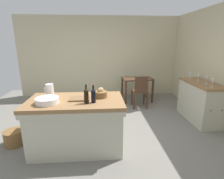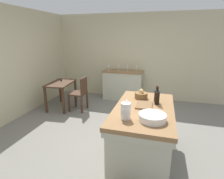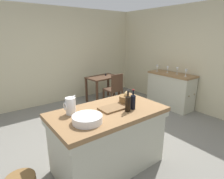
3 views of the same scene
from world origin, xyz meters
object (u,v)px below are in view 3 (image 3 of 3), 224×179
(pitcher, at_px, (71,106))
(wine_glass_right, at_px, (157,67))
(island_table, at_px, (108,137))
(wine_glass_left, at_px, (177,69))
(bread_basket, at_px, (126,98))
(cutting_board, at_px, (112,108))
(wine_glass_middle, at_px, (168,68))
(wine_glass_far_left, at_px, (186,71))
(wine_bottle_dark, at_px, (133,101))
(wash_bowl, at_px, (87,119))
(writing_desk, at_px, (103,80))
(wine_bottle_amber, at_px, (128,103))
(side_cabinet, at_px, (170,90))
(wooden_chair, at_px, (114,89))

(pitcher, relative_size, wine_glass_right, 1.51)
(island_table, bearing_deg, wine_glass_left, 16.28)
(pitcher, xyz_separation_m, bread_basket, (0.87, -0.10, -0.05))
(cutting_board, bearing_deg, wine_glass_middle, 21.91)
(pitcher, height_order, wine_glass_far_left, pitcher)
(bread_basket, distance_m, wine_glass_right, 2.58)
(wine_glass_middle, bearing_deg, cutting_board, -158.09)
(bread_basket, xyz_separation_m, wine_bottle_dark, (-0.11, -0.26, 0.05))
(cutting_board, distance_m, wine_glass_middle, 2.83)
(wash_bowl, distance_m, wine_glass_left, 3.28)
(island_table, distance_m, writing_desk, 2.87)
(pitcher, bearing_deg, wine_bottle_amber, -30.18)
(wine_bottle_dark, height_order, wine_glass_middle, wine_bottle_dark)
(pitcher, relative_size, cutting_board, 0.79)
(bread_basket, bearing_deg, wine_glass_middle, 22.90)
(writing_desk, xyz_separation_m, wash_bowl, (-1.96, -2.55, 0.32))
(side_cabinet, xyz_separation_m, wash_bowl, (-3.12, -1.08, 0.47))
(writing_desk, bearing_deg, wine_glass_left, -53.82)
(writing_desk, relative_size, bread_basket, 4.29)
(wine_glass_middle, bearing_deg, pitcher, -164.63)
(island_table, bearing_deg, wine_glass_right, 27.31)
(wooden_chair, relative_size, pitcher, 3.45)
(pitcher, height_order, wine_glass_right, pitcher)
(wine_glass_left, bearing_deg, wine_glass_middle, 98.29)
(pitcher, height_order, cutting_board, pitcher)
(writing_desk, height_order, wine_glass_middle, wine_glass_middle)
(writing_desk, xyz_separation_m, wine_glass_left, (1.18, -1.61, 0.43))
(wine_bottle_amber, bearing_deg, wooden_chair, 56.55)
(cutting_board, distance_m, wine_glass_left, 2.78)
(side_cabinet, relative_size, wine_glass_left, 6.78)
(writing_desk, relative_size, cutting_board, 2.86)
(wine_bottle_dark, distance_m, wine_glass_left, 2.61)
(wooden_chair, xyz_separation_m, wine_glass_right, (1.14, -0.46, 0.54))
(pitcher, xyz_separation_m, wine_glass_far_left, (3.13, 0.33, 0.04))
(wine_bottle_amber, bearing_deg, wine_glass_left, 21.07)
(writing_desk, bearing_deg, wine_glass_middle, -49.77)
(side_cabinet, bearing_deg, wine_bottle_dark, -155.57)
(pitcher, xyz_separation_m, wine_bottle_dark, (0.76, -0.36, 0.00))
(pitcher, distance_m, wash_bowl, 0.35)
(side_cabinet, distance_m, wine_glass_right, 0.73)
(side_cabinet, height_order, bread_basket, bread_basket)
(bread_basket, relative_size, wine_bottle_dark, 0.78)
(wash_bowl, bearing_deg, pitcher, 97.89)
(wash_bowl, bearing_deg, cutting_board, 17.75)
(side_cabinet, bearing_deg, wine_glass_right, 97.63)
(cutting_board, distance_m, wine_glass_right, 2.93)
(pitcher, relative_size, wash_bowl, 0.74)
(side_cabinet, xyz_separation_m, bread_basket, (-2.30, -0.83, 0.49))
(island_table, xyz_separation_m, wash_bowl, (-0.41, -0.15, 0.45))
(writing_desk, xyz_separation_m, wine_glass_far_left, (1.12, -1.88, 0.43))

